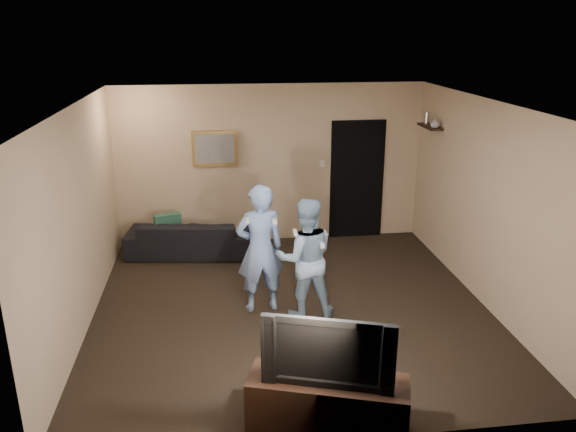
{
  "coord_description": "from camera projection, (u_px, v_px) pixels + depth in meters",
  "views": [
    {
      "loc": [
        -0.89,
        -6.43,
        3.45
      ],
      "look_at": [
        -0.0,
        0.3,
        1.15
      ],
      "focal_mm": 35.0,
      "sensor_mm": 36.0,
      "label": 1
    }
  ],
  "objects": [
    {
      "name": "ground",
      "position": [
        291.0,
        307.0,
        7.25
      ],
      "size": [
        5.0,
        5.0,
        0.0
      ],
      "primitive_type": "plane",
      "color": "black",
      "rests_on": "ground"
    },
    {
      "name": "painting_frame",
      "position": [
        215.0,
        148.0,
        8.95
      ],
      "size": [
        0.72,
        0.05,
        0.57
      ],
      "primitive_type": "cube",
      "color": "olive",
      "rests_on": "wall_back"
    },
    {
      "name": "wall_left",
      "position": [
        79.0,
        221.0,
        6.53
      ],
      "size": [
        0.04,
        5.0,
        2.6
      ],
      "primitive_type": "cube",
      "color": "tan",
      "rests_on": "ground"
    },
    {
      "name": "wall_right",
      "position": [
        486.0,
        204.0,
        7.14
      ],
      "size": [
        0.04,
        5.0,
        2.6
      ],
      "primitive_type": "cube",
      "color": "tan",
      "rests_on": "ground"
    },
    {
      "name": "television",
      "position": [
        329.0,
        347.0,
        4.82
      ],
      "size": [
        1.13,
        0.49,
        0.66
      ],
      "primitive_type": "imported",
      "rotation": [
        0.0,
        0.0,
        -0.31
      ],
      "color": "black",
      "rests_on": "tv_console"
    },
    {
      "name": "throw_pillow",
      "position": [
        168.0,
        227.0,
        8.76
      ],
      "size": [
        0.42,
        0.24,
        0.4
      ],
      "primitive_type": "cube",
      "rotation": [
        0.0,
        0.0,
        0.3
      ],
      "color": "#174534",
      "rests_on": "sofa"
    },
    {
      "name": "shelf_vase",
      "position": [
        435.0,
        123.0,
        8.39
      ],
      "size": [
        0.16,
        0.16,
        0.15
      ],
      "primitive_type": "imported",
      "rotation": [
        0.0,
        0.0,
        -0.11
      ],
      "color": "#A9A9AE",
      "rests_on": "wall_shelf"
    },
    {
      "name": "doorway",
      "position": [
        357.0,
        180.0,
        9.43
      ],
      "size": [
        0.9,
        0.06,
        2.0
      ],
      "primitive_type": "cube",
      "color": "black",
      "rests_on": "ground"
    },
    {
      "name": "wall_front",
      "position": [
        334.0,
        310.0,
        4.49
      ],
      "size": [
        5.0,
        0.04,
        2.6
      ],
      "primitive_type": "cube",
      "color": "tan",
      "rests_on": "ground"
    },
    {
      "name": "wii_player_left",
      "position": [
        260.0,
        249.0,
        6.97
      ],
      "size": [
        0.66,
        0.53,
        1.65
      ],
      "color": "#7EA0DB",
      "rests_on": "ground"
    },
    {
      "name": "painting_canvas",
      "position": [
        215.0,
        149.0,
        8.93
      ],
      "size": [
        0.62,
        0.01,
        0.47
      ],
      "primitive_type": "cube",
      "color": "slate",
      "rests_on": "painting_frame"
    },
    {
      "name": "tv_console",
      "position": [
        328.0,
        404.0,
        5.01
      ],
      "size": [
        1.49,
        0.87,
        0.51
      ],
      "primitive_type": "cube",
      "rotation": [
        0.0,
        0.0,
        -0.31
      ],
      "color": "black",
      "rests_on": "ground"
    },
    {
      "name": "wall_shelf",
      "position": [
        430.0,
        127.0,
        8.6
      ],
      "size": [
        0.2,
        0.6,
        0.03
      ],
      "primitive_type": "cube",
      "color": "black",
      "rests_on": "wall_right"
    },
    {
      "name": "ceiling",
      "position": [
        292.0,
        104.0,
        6.42
      ],
      "size": [
        5.0,
        5.0,
        0.04
      ],
      "primitive_type": "cube",
      "color": "silver",
      "rests_on": "wall_back"
    },
    {
      "name": "shelf_figurine",
      "position": [
        427.0,
        118.0,
        8.71
      ],
      "size": [
        0.06,
        0.06,
        0.18
      ],
      "primitive_type": "cylinder",
      "color": "silver",
      "rests_on": "wall_shelf"
    },
    {
      "name": "sofa",
      "position": [
        190.0,
        237.0,
        8.87
      ],
      "size": [
        2.04,
        1.02,
        0.57
      ],
      "primitive_type": "imported",
      "rotation": [
        0.0,
        0.0,
        3.01
      ],
      "color": "black",
      "rests_on": "ground"
    },
    {
      "name": "wall_back",
      "position": [
        271.0,
        165.0,
        9.18
      ],
      "size": [
        5.0,
        0.04,
        2.6
      ],
      "primitive_type": "cube",
      "color": "tan",
      "rests_on": "ground"
    },
    {
      "name": "light_switch",
      "position": [
        322.0,
        163.0,
        9.26
      ],
      "size": [
        0.08,
        0.02,
        0.12
      ],
      "primitive_type": "cube",
      "color": "silver",
      "rests_on": "wall_back"
    },
    {
      "name": "wii_player_right",
      "position": [
        305.0,
        258.0,
        6.85
      ],
      "size": [
        0.75,
        0.58,
        1.52
      ],
      "color": "#8DB1CE",
      "rests_on": "ground"
    }
  ]
}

